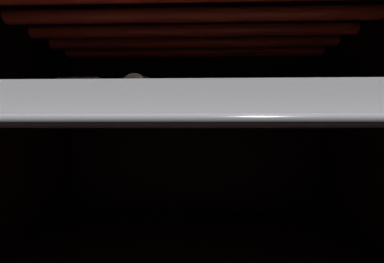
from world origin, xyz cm
name	(u,v)px	position (x,y,z in cm)	size (l,w,h in cm)	color
oven_wall_back	(194,134)	(0.00, 22.51, 17.87)	(59.94, 1.20, 35.73)	black
oven_ceiling	(191,6)	(0.00, 0.00, 36.33)	(59.94, 46.22, 1.20)	black
heating_element	(191,31)	(0.00, 0.00, 32.88)	(46.03, 21.00, 1.72)	maroon
oven_rack_mid	(191,125)	(0.00, 0.00, 19.44)	(54.90, 42.94, 0.77)	slate
baking_tray_mid	(191,118)	(0.00, 0.00, 20.51)	(45.08, 38.03, 2.38)	silver
pig_in_blanket_mid_0	(204,96)	(1.60, -7.93, 22.49)	(4.26, 4.27, 2.94)	beige
pig_in_blanket_mid_1	(80,92)	(-10.79, -10.78, 22.56)	(5.43, 3.33, 3.07)	beige
pig_in_blanket_mid_2	(191,110)	(-0.38, 10.47, 22.52)	(4.33, 4.83, 3.00)	beige
pig_in_blanket_mid_3	(300,101)	(13.75, -3.95, 22.34)	(3.83, 4.98, 2.64)	beige
pig_in_blanket_mid_4	(331,97)	(15.09, -8.51, 22.31)	(5.40, 3.71, 2.59)	beige
pig_in_blanket_mid_5	(237,100)	(5.66, -5.72, 22.32)	(5.95, 3.86, 2.61)	beige
pig_in_blanket_mid_6	(145,92)	(-4.36, -10.52, 22.55)	(4.25, 5.66, 3.06)	beige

